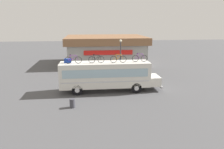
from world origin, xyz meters
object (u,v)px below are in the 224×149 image
at_px(luggage_bag_1, 68,61).
at_px(rooftop_bicycle_2, 96,59).
at_px(rooftop_bicycle_4, 140,58).
at_px(bus, 107,75).
at_px(rooftop_bicycle_1, 73,60).
at_px(street_lamp, 120,55).
at_px(rooftop_bicycle_3, 118,59).
at_px(trash_bin, 72,103).

height_order(luggage_bag_1, rooftop_bicycle_2, rooftop_bicycle_2).
relative_size(luggage_bag_1, rooftop_bicycle_2, 0.44).
bearing_deg(rooftop_bicycle_4, rooftop_bicycle_2, -178.20).
xyz_separation_m(bus, luggage_bag_1, (-4.10, 0.20, 1.57)).
xyz_separation_m(bus, rooftop_bicycle_1, (-3.50, -0.30, 1.75)).
xyz_separation_m(luggage_bag_1, rooftop_bicycle_4, (7.61, -0.30, 0.18)).
height_order(luggage_bag_1, rooftop_bicycle_1, rooftop_bicycle_1).
distance_m(rooftop_bicycle_1, street_lamp, 7.62).
bearing_deg(rooftop_bicycle_1, rooftop_bicycle_2, 1.08).
bearing_deg(street_lamp, rooftop_bicycle_2, -123.29).
distance_m(bus, rooftop_bicycle_2, 2.09).
bearing_deg(rooftop_bicycle_3, rooftop_bicycle_1, 179.02).
height_order(rooftop_bicycle_1, rooftop_bicycle_3, rooftop_bicycle_3).
bearing_deg(rooftop_bicycle_2, rooftop_bicycle_1, -178.92).
relative_size(rooftop_bicycle_1, trash_bin, 2.16).
relative_size(rooftop_bicycle_3, street_lamp, 0.34).
bearing_deg(rooftop_bicycle_2, rooftop_bicycle_4, 1.80).
xyz_separation_m(rooftop_bicycle_1, street_lamp, (5.67, 5.08, -0.46)).
height_order(rooftop_bicycle_1, trash_bin, rooftop_bicycle_1).
xyz_separation_m(rooftop_bicycle_2, rooftop_bicycle_4, (4.63, 0.15, 0.01)).
relative_size(luggage_bag_1, street_lamp, 0.14).
bearing_deg(rooftop_bicycle_2, bus, 12.50).
relative_size(luggage_bag_1, rooftop_bicycle_1, 0.42).
relative_size(rooftop_bicycle_4, trash_bin, 2.08).
bearing_deg(rooftop_bicycle_1, trash_bin, -89.36).
bearing_deg(street_lamp, trash_bin, -121.86).
relative_size(rooftop_bicycle_1, rooftop_bicycle_4, 1.04).
height_order(rooftop_bicycle_4, street_lamp, street_lamp).
bearing_deg(luggage_bag_1, street_lamp, 36.15).
bearing_deg(bus, rooftop_bicycle_1, -175.17).
bearing_deg(trash_bin, rooftop_bicycle_4, 30.93).
distance_m(bus, luggage_bag_1, 4.40).
bearing_deg(rooftop_bicycle_1, rooftop_bicycle_3, -0.98).
height_order(rooftop_bicycle_1, rooftop_bicycle_4, rooftop_bicycle_4).
bearing_deg(rooftop_bicycle_3, trash_bin, -139.76).
xyz_separation_m(bus, rooftop_bicycle_4, (3.50, -0.10, 1.75)).
bearing_deg(trash_bin, rooftop_bicycle_1, 90.64).
bearing_deg(rooftop_bicycle_3, rooftop_bicycle_2, 176.88).
relative_size(rooftop_bicycle_2, rooftop_bicycle_3, 0.96).
height_order(rooftop_bicycle_2, street_lamp, street_lamp).
relative_size(rooftop_bicycle_1, street_lamp, 0.34).
distance_m(luggage_bag_1, street_lamp, 7.78).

